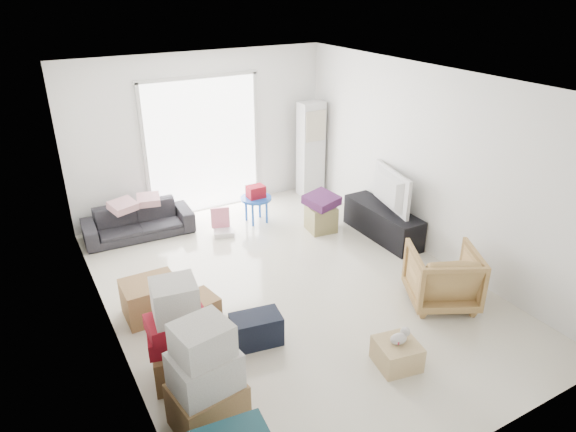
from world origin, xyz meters
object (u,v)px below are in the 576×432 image
(television, at_px, (384,204))
(kids_table, at_px, (256,196))
(ac_tower, at_px, (311,149))
(sofa, at_px, (138,217))
(wood_crate, at_px, (397,354))
(ottoman, at_px, (321,218))
(tv_console, at_px, (383,222))
(armchair, at_px, (443,274))

(television, height_order, kids_table, kids_table)
(ac_tower, xyz_separation_m, television, (0.05, -2.08, -0.31))
(television, height_order, sofa, sofa)
(ac_tower, distance_m, wood_crate, 4.89)
(television, relative_size, kids_table, 1.66)
(ottoman, bearing_deg, ac_tower, 64.71)
(tv_console, xyz_separation_m, ottoman, (-0.72, 0.67, -0.04))
(tv_console, relative_size, television, 1.37)
(wood_crate, bearing_deg, tv_console, 53.95)
(armchair, relative_size, kids_table, 1.27)
(ottoman, height_order, wood_crate, ottoman)
(kids_table, bearing_deg, wood_crate, -94.09)
(armchair, distance_m, wood_crate, 1.43)
(ottoman, bearing_deg, armchair, -85.38)
(ac_tower, relative_size, television, 1.63)
(ottoman, distance_m, kids_table, 1.14)
(tv_console, xyz_separation_m, armchair, (-0.52, -1.79, 0.17))
(television, height_order, wood_crate, television)
(tv_console, height_order, television, television)
(ac_tower, xyz_separation_m, sofa, (-3.29, -0.15, -0.55))
(sofa, relative_size, armchair, 2.03)
(armchair, distance_m, ottoman, 2.48)
(sofa, height_order, kids_table, sofa)
(television, distance_m, armchair, 1.87)
(sofa, height_order, wood_crate, sofa)
(tv_console, xyz_separation_m, television, (0.00, 0.00, 0.32))
(ac_tower, xyz_separation_m, ottoman, (-0.67, -1.42, -0.66))
(armchair, bearing_deg, ottoman, -57.96)
(wood_crate, bearing_deg, ac_tower, 69.16)
(ottoman, distance_m, wood_crate, 3.27)
(tv_console, xyz_separation_m, wood_crate, (-1.77, -2.43, -0.10))
(ac_tower, height_order, sofa, ac_tower)
(ac_tower, height_order, ottoman, ac_tower)
(ac_tower, distance_m, ottoman, 1.70)
(tv_console, xyz_separation_m, sofa, (-3.34, 1.93, 0.08))
(tv_console, bearing_deg, kids_table, 135.38)
(kids_table, relative_size, wood_crate, 1.52)
(ac_tower, bearing_deg, kids_table, -156.88)
(ac_tower, xyz_separation_m, armchair, (-0.47, -3.88, -0.46))
(tv_console, xyz_separation_m, kids_table, (-1.49, 1.47, 0.21))
(tv_console, height_order, ottoman, tv_console)
(ottoman, bearing_deg, tv_console, -42.81)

